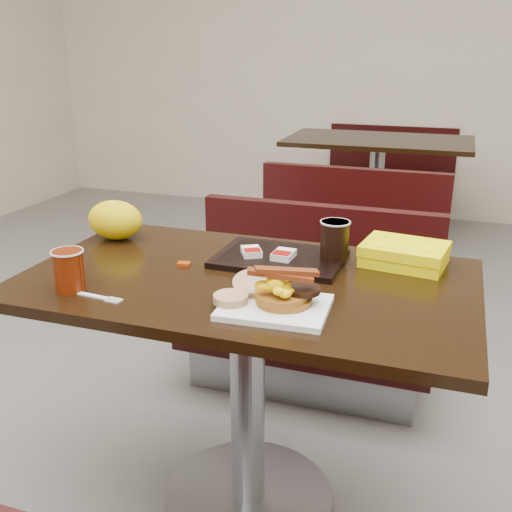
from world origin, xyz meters
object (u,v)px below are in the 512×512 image
(pancake_stack, at_px, (284,297))
(tray, at_px, (280,258))
(hashbrown_sleeve_left, at_px, (251,252))
(clamshell, at_px, (404,254))
(coffee_cup_far, at_px, (335,240))
(bench_far_s, at_px, (358,224))
(hashbrown_sleeve_right, at_px, (284,255))
(bench_near_n, at_px, (307,307))
(table_far, at_px, (375,194))
(coffee_cup_near, at_px, (69,271))
(platter, at_px, (275,307))
(fork, at_px, (90,295))
(bench_far_n, at_px, (387,176))
(knife, at_px, (319,316))
(paper_bag, at_px, (115,220))
(table_near, at_px, (248,398))

(pancake_stack, distance_m, tray, 0.32)
(tray, distance_m, hashbrown_sleeve_left, 0.08)
(clamshell, bearing_deg, coffee_cup_far, -154.13)
(hashbrown_sleeve_left, relative_size, clamshell, 0.31)
(bench_far_s, xyz_separation_m, hashbrown_sleeve_right, (0.06, -1.77, 0.42))
(bench_near_n, xyz_separation_m, table_far, (0.00, 1.90, 0.02))
(bench_far_s, distance_m, hashbrown_sleeve_right, 1.82)
(table_far, distance_m, coffee_cup_near, 2.89)
(bench_near_n, xyz_separation_m, bench_far_s, (0.00, 1.20, 0.00))
(hashbrown_sleeve_right, xyz_separation_m, coffee_cup_far, (0.14, 0.04, 0.04))
(platter, relative_size, hashbrown_sleeve_right, 3.36)
(clamshell, bearing_deg, fork, -137.85)
(coffee_cup_far, bearing_deg, bench_near_n, 110.79)
(bench_far_n, height_order, pancake_stack, pancake_stack)
(table_far, bearing_deg, hashbrown_sleeve_right, -88.54)
(clamshell, bearing_deg, table_far, 107.50)
(bench_far_s, bearing_deg, tray, -88.46)
(hashbrown_sleeve_left, bearing_deg, clamshell, -14.82)
(pancake_stack, bearing_deg, bench_near_n, 99.82)
(pancake_stack, distance_m, coffee_cup_near, 0.55)
(coffee_cup_near, distance_m, coffee_cup_far, 0.72)
(table_far, height_order, fork, fork)
(bench_far_n, xyz_separation_m, clamshell, (0.39, -3.06, 0.42))
(knife, relative_size, hashbrown_sleeve_left, 2.56)
(bench_far_s, bearing_deg, knife, -83.49)
(pancake_stack, height_order, knife, pancake_stack)
(bench_far_n, height_order, tray, tray)
(knife, xyz_separation_m, clamshell, (0.15, 0.41, 0.03))
(hashbrown_sleeve_left, bearing_deg, bench_near_n, 57.56)
(hashbrown_sleeve_right, xyz_separation_m, paper_bag, (-0.57, 0.05, 0.04))
(bench_near_n, bearing_deg, knife, -74.88)
(tray, bearing_deg, hashbrown_sleeve_left, -165.53)
(bench_far_n, bearing_deg, platter, -87.84)
(coffee_cup_far, bearing_deg, tray, -169.70)
(table_far, relative_size, tray, 3.34)
(knife, bearing_deg, platter, -100.45)
(pancake_stack, distance_m, fork, 0.48)
(bench_far_s, bearing_deg, table_far, 90.00)
(table_far, xyz_separation_m, coffee_cup_far, (0.20, -2.42, 0.45))
(table_near, height_order, hashbrown_sleeve_right, hashbrown_sleeve_right)
(bench_far_n, relative_size, platter, 4.00)
(table_far, bearing_deg, tray, -88.90)
(tray, relative_size, hashbrown_sleeve_left, 5.10)
(pancake_stack, bearing_deg, bench_far_s, 94.13)
(clamshell, bearing_deg, pancake_stack, -112.95)
(table_far, bearing_deg, knife, -85.12)
(bench_far_n, bearing_deg, paper_bag, -99.29)
(paper_bag, bearing_deg, fork, -66.66)
(table_far, distance_m, coffee_cup_far, 2.47)
(platter, height_order, hashbrown_sleeve_left, hashbrown_sleeve_left)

